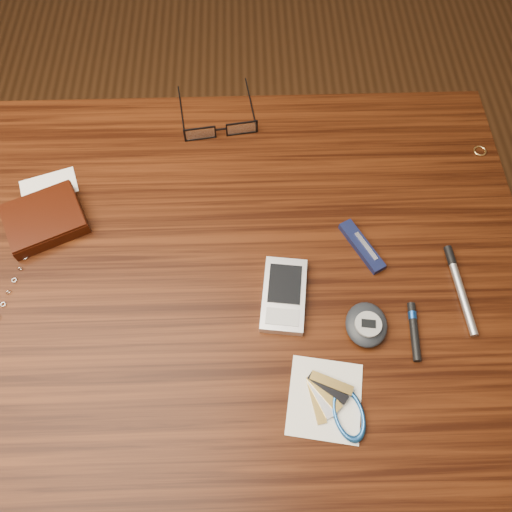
# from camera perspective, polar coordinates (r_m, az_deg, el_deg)

# --- Properties ---
(ground) EXTENTS (3.80, 3.80, 0.00)m
(ground) POSITION_cam_1_polar(r_m,az_deg,el_deg) (1.47, -3.05, -14.28)
(ground) COLOR #472814
(ground) RESTS_ON ground
(desk) EXTENTS (1.00, 0.70, 0.75)m
(desk) POSITION_cam_1_polar(r_m,az_deg,el_deg) (0.86, -5.10, -4.17)
(desk) COLOR #341508
(desk) RESTS_ON ground
(wallet_and_card) EXTENTS (0.15, 0.18, 0.03)m
(wallet_and_card) POSITION_cam_1_polar(r_m,az_deg,el_deg) (0.85, -23.02, 3.99)
(wallet_and_card) COLOR black
(wallet_and_card) RESTS_ON desk
(eyeglasses) EXTENTS (0.15, 0.15, 0.03)m
(eyeglasses) POSITION_cam_1_polar(r_m,az_deg,el_deg) (0.90, -4.09, 14.38)
(eyeglasses) COLOR black
(eyeglasses) RESTS_ON desk
(gold_ring) EXTENTS (0.03, 0.03, 0.00)m
(gold_ring) POSITION_cam_1_polar(r_m,az_deg,el_deg) (0.96, 24.21, 10.90)
(gold_ring) COLOR #EDC071
(gold_ring) RESTS_ON desk
(pda_phone) EXTENTS (0.08, 0.12, 0.02)m
(pda_phone) POSITION_cam_1_polar(r_m,az_deg,el_deg) (0.73, 3.21, -4.47)
(pda_phone) COLOR silver
(pda_phone) RESTS_ON desk
(pedometer) EXTENTS (0.07, 0.08, 0.03)m
(pedometer) POSITION_cam_1_polar(r_m,az_deg,el_deg) (0.73, 12.51, -7.66)
(pedometer) COLOR black
(pedometer) RESTS_ON desk
(notepad_keys) EXTENTS (0.12, 0.12, 0.01)m
(notepad_keys) POSITION_cam_1_polar(r_m,az_deg,el_deg) (0.70, 9.20, -16.49)
(notepad_keys) COLOR white
(notepad_keys) RESTS_ON desk
(pocket_knife) EXTENTS (0.06, 0.09, 0.01)m
(pocket_knife) POSITION_cam_1_polar(r_m,az_deg,el_deg) (0.79, 12.00, 1.09)
(pocket_knife) COLOR #0B0C35
(pocket_knife) RESTS_ON desk
(silver_pen) EXTENTS (0.02, 0.14, 0.01)m
(silver_pen) POSITION_cam_1_polar(r_m,az_deg,el_deg) (0.80, 22.11, -2.81)
(silver_pen) COLOR #B3B2B7
(silver_pen) RESTS_ON desk
(black_blue_pen) EXTENTS (0.02, 0.09, 0.01)m
(black_blue_pen) POSITION_cam_1_polar(r_m,az_deg,el_deg) (0.75, 17.60, -8.01)
(black_blue_pen) COLOR black
(black_blue_pen) RESTS_ON desk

